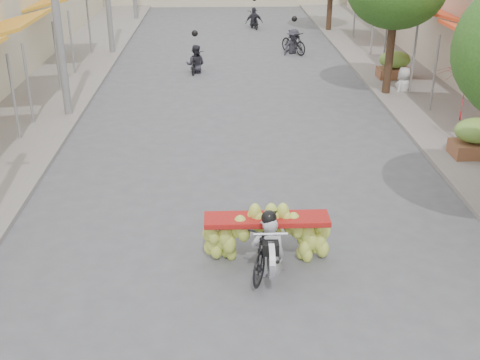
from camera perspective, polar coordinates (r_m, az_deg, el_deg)
name	(u,v)px	position (r m, az deg, el deg)	size (l,w,h in m)	color
sidewalk_left	(43,90)	(23.38, -18.16, 8.12)	(4.00, 60.00, 0.12)	gray
sidewalk_right	(421,86)	(23.73, 16.78, 8.53)	(4.00, 60.00, 0.12)	gray
produce_crate_mid	(477,135)	(17.03, 21.53, 4.02)	(1.20, 0.88, 1.16)	brown
produce_crate_far	(394,63)	(24.25, 14.43, 10.73)	(1.20, 0.88, 1.16)	brown
banana_motorbike	(268,233)	(11.10, 2.63, -5.08)	(2.33, 1.94, 2.15)	black
market_umbrella	(469,65)	(17.21, 20.86, 10.13)	(2.15, 2.15, 1.54)	#A81621
pedestrian	(405,67)	(22.60, 15.41, 10.28)	(0.93, 0.93, 1.67)	silver
bg_motorbike_a	(195,53)	(24.82, -4.25, 11.89)	(0.87, 1.49, 1.95)	black
bg_motorbike_b	(294,36)	(28.15, 5.12, 13.49)	(1.34, 1.77, 1.95)	black
bg_motorbike_c	(254,13)	(34.39, 1.35, 15.53)	(1.04, 1.64, 1.95)	black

